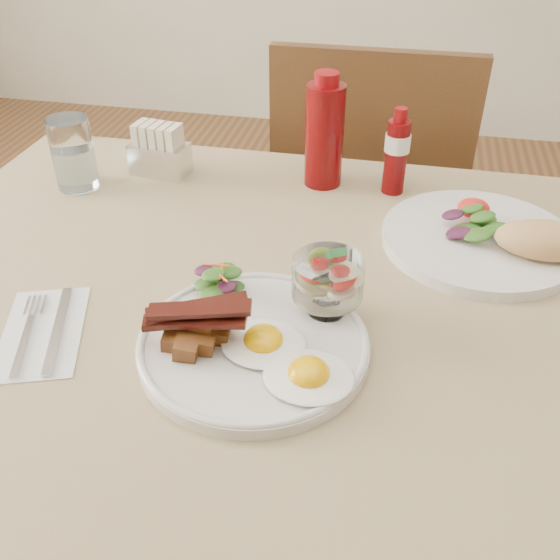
{
  "coord_description": "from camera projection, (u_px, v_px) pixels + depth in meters",
  "views": [
    {
      "loc": [
        0.07,
        -0.68,
        1.26
      ],
      "look_at": [
        -0.06,
        -0.07,
        0.82
      ],
      "focal_mm": 40.0,
      "sensor_mm": 36.0,
      "label": 1
    }
  ],
  "objects": [
    {
      "name": "main_plate",
      "position": [
        254.0,
        345.0,
        0.75
      ],
      "size": [
        0.28,
        0.28,
        0.02
      ],
      "primitive_type": "cylinder",
      "color": "silver",
      "rests_on": "table"
    },
    {
      "name": "sugar_caddy",
      "position": [
        160.0,
        152.0,
        1.13
      ],
      "size": [
        0.11,
        0.07,
        0.09
      ],
      "rotation": [
        0.0,
        0.0,
        -0.14
      ],
      "color": "silver",
      "rests_on": "table"
    },
    {
      "name": "hot_sauce_bottle",
      "position": [
        396.0,
        153.0,
        1.05
      ],
      "size": [
        0.05,
        0.05,
        0.15
      ],
      "rotation": [
        0.0,
        0.0,
        -0.26
      ],
      "color": "#5C0507",
      "rests_on": "table"
    },
    {
      "name": "second_plate",
      "position": [
        494.0,
        238.0,
        0.93
      ],
      "size": [
        0.3,
        0.29,
        0.07
      ],
      "rotation": [
        0.0,
        0.0,
        0.0
      ],
      "color": "silver",
      "rests_on": "table"
    },
    {
      "name": "side_salad",
      "position": [
        218.0,
        282.0,
        0.82
      ],
      "size": [
        0.08,
        0.07,
        0.04
      ],
      "rotation": [
        0.0,
        0.0,
        -0.4
      ],
      "color": "#295416",
      "rests_on": "main_plate"
    },
    {
      "name": "fruit_cup",
      "position": [
        328.0,
        279.0,
        0.77
      ],
      "size": [
        0.09,
        0.09,
        0.09
      ],
      "rotation": [
        0.0,
        0.0,
        -0.03
      ],
      "color": "white",
      "rests_on": "main_plate"
    },
    {
      "name": "bacon_potato_pile",
      "position": [
        196.0,
        327.0,
        0.73
      ],
      "size": [
        0.13,
        0.08,
        0.06
      ],
      "rotation": [
        0.0,
        0.0,
        -0.21
      ],
      "color": "brown",
      "rests_on": "main_plate"
    },
    {
      "name": "chair_far",
      "position": [
        367.0,
        208.0,
        1.51
      ],
      "size": [
        0.42,
        0.42,
        0.93
      ],
      "color": "#53381A",
      "rests_on": "ground"
    },
    {
      "name": "fried_eggs",
      "position": [
        285.0,
        358.0,
        0.71
      ],
      "size": [
        0.17,
        0.14,
        0.03
      ],
      "rotation": [
        0.0,
        0.0,
        0.02
      ],
      "color": "white",
      "rests_on": "main_plate"
    },
    {
      "name": "ketchup_bottle",
      "position": [
        324.0,
        134.0,
        1.07
      ],
      "size": [
        0.09,
        0.09,
        0.2
      ],
      "rotation": [
        0.0,
        0.0,
        -0.38
      ],
      "color": "#5C0507",
      "rests_on": "table"
    },
    {
      "name": "table",
      "position": [
        331.0,
        345.0,
        0.9
      ],
      "size": [
        1.33,
        0.88,
        0.75
      ],
      "color": "#53381A",
      "rests_on": "ground"
    },
    {
      "name": "napkin_cutlery",
      "position": [
        43.0,
        332.0,
        0.78
      ],
      "size": [
        0.15,
        0.2,
        0.01
      ],
      "rotation": [
        0.0,
        0.0,
        0.34
      ],
      "color": "silver",
      "rests_on": "table"
    },
    {
      "name": "water_glass",
      "position": [
        74.0,
        157.0,
        1.08
      ],
      "size": [
        0.07,
        0.07,
        0.12
      ],
      "color": "white",
      "rests_on": "table"
    }
  ]
}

